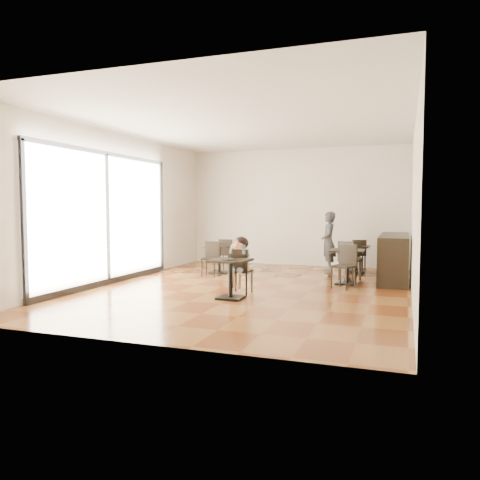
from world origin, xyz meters
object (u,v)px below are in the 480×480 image
at_px(cafe_table_mid, 347,267).
at_px(cafe_table_left, 219,259).
at_px(child, 241,265).
at_px(chair_mid_b, 343,267).
at_px(chair_back_b, 354,258).
at_px(child_chair, 241,271).
at_px(adult_patron, 328,242).
at_px(chair_back_a, 358,255).
at_px(chair_left_a, 227,255).
at_px(chair_mid_a, 350,261).
at_px(cafe_table_back, 356,259).
at_px(child_table, 230,279).
at_px(chair_left_b, 210,259).

xyz_separation_m(cafe_table_mid, cafe_table_left, (-3.13, 0.64, -0.03)).
distance_m(cafe_table_mid, cafe_table_left, 3.19).
relative_size(child, chair_mid_b, 1.22).
height_order(cafe_table_mid, chair_back_b, chair_back_b).
bearing_deg(child_chair, adult_patron, -107.65).
bearing_deg(chair_mid_b, cafe_table_left, -177.60).
bearing_deg(adult_patron, chair_back_a, 117.83).
bearing_deg(chair_left_a, adult_patron, -172.70).
relative_size(child, chair_left_a, 1.32).
relative_size(cafe_table_left, chair_mid_a, 0.77).
relative_size(adult_patron, chair_back_b, 1.90).
xyz_separation_m(cafe_table_left, chair_left_a, (0.00, 0.55, 0.07)).
xyz_separation_m(cafe_table_mid, chair_left_a, (-3.13, 1.19, 0.04)).
bearing_deg(cafe_table_back, child_table, -112.15).
xyz_separation_m(child_chair, chair_back_a, (1.74, 4.06, -0.03)).
bearing_deg(child_chair, chair_left_a, -64.48).
distance_m(child_table, cafe_table_mid, 2.87).
relative_size(cafe_table_mid, cafe_table_back, 1.10).
xyz_separation_m(cafe_table_mid, chair_mid_b, (-0.00, -0.55, 0.07)).
relative_size(cafe_table_left, chair_back_b, 0.85).
relative_size(child_chair, chair_back_b, 1.07).
bearing_deg(cafe_table_mid, child_chair, -134.84).
xyz_separation_m(child_table, chair_mid_a, (1.73, 2.84, 0.08)).
relative_size(adult_patron, cafe_table_left, 2.24).
height_order(cafe_table_mid, cafe_table_left, cafe_table_mid).
bearing_deg(cafe_table_mid, chair_mid_b, -90.00).
bearing_deg(chair_back_b, cafe_table_left, 177.10).
distance_m(cafe_table_back, chair_left_b, 3.66).
height_order(adult_patron, chair_back_b, adult_patron).
bearing_deg(chair_back_a, chair_left_b, 18.48).
relative_size(child, cafe_table_back, 1.61).
xyz_separation_m(adult_patron, chair_back_b, (0.65, -0.25, -0.35)).
height_order(child, chair_left_a, child).
relative_size(cafe_table_left, cafe_table_back, 1.02).
bearing_deg(child, chair_mid_b, 34.52).
relative_size(child, adult_patron, 0.70).
bearing_deg(child_chair, chair_left_b, -52.60).
bearing_deg(chair_left_a, chair_back_a, -163.91).
distance_m(adult_patron, cafe_table_left, 2.72).
bearing_deg(chair_back_a, chair_mid_a, 72.77).
height_order(child_table, cafe_table_left, child_table).
relative_size(child_table, cafe_table_left, 1.05).
distance_m(child, cafe_table_back, 4.11).
bearing_deg(chair_left_b, cafe_table_mid, -5.42).
distance_m(child_table, child, 0.58).
xyz_separation_m(adult_patron, chair_mid_a, (0.64, -1.13, -0.31)).
bearing_deg(chair_mid_a, child_chair, 76.15).
bearing_deg(chair_back_b, chair_left_b, -173.89).
distance_m(child, cafe_table_mid, 2.46).
bearing_deg(child, child_table, -90.00).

